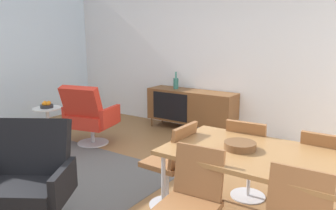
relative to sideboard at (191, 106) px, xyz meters
name	(u,v)px	position (x,y,z in m)	size (l,w,h in m)	color
ground_plane	(110,182)	(0.27, -2.30, -0.44)	(8.32, 8.32, 0.00)	olive
wall_back	(214,50)	(0.27, 0.30, 0.96)	(6.80, 0.12, 2.80)	white
sideboard	(191,106)	(0.00, 0.00, 0.00)	(1.60, 0.45, 0.72)	brown
vase_cobalt	(176,83)	(-0.32, 0.00, 0.39)	(0.09, 0.09, 0.30)	#337266
dining_table	(267,159)	(2.05, -2.34, 0.26)	(1.60, 0.90, 0.74)	olive
wooden_bowl_on_table	(240,146)	(1.83, -2.36, 0.33)	(0.26, 0.26, 0.06)	brown
dining_chair_back_left	(248,156)	(1.71, -1.79, 0.03)	(0.43, 0.45, 0.86)	brown
dining_chair_back_right	(324,172)	(2.40, -1.79, 0.03)	(0.40, 0.43, 0.86)	brown
dining_chair_front_left	(191,202)	(1.70, -2.90, 0.03)	(0.43, 0.45, 0.86)	brown
dining_chair_near_window	(172,162)	(1.16, -2.35, 0.03)	(0.43, 0.41, 0.86)	brown
lounge_chair_red	(89,115)	(-0.90, -1.52, 0.03)	(0.82, 0.78, 0.95)	red
armchair_black_shell	(28,179)	(0.36, -3.34, 0.03)	(0.89, 0.88, 0.95)	black
side_table_round	(48,120)	(-1.67, -1.71, -0.12)	(0.44, 0.44, 0.52)	white
fruit_bowl	(47,105)	(-1.67, -1.71, 0.12)	(0.20, 0.20, 0.11)	#262628
magazine_stack	(28,126)	(-2.41, -1.60, -0.37)	(0.33, 0.40, 0.14)	silver
area_rug	(71,174)	(-0.26, -2.42, -0.44)	(2.20, 1.70, 0.01)	#595654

